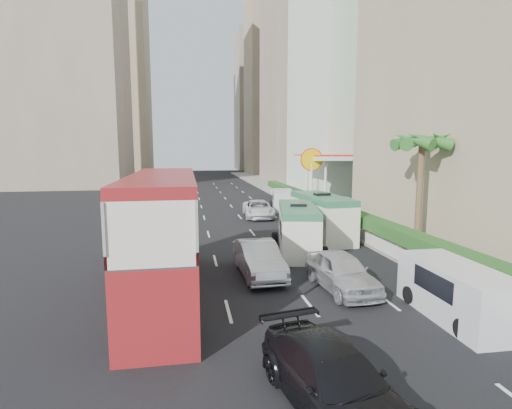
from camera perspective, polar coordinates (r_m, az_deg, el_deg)
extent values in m
plane|color=black|center=(18.12, 7.00, -11.71)|extent=(200.00, 200.00, 0.00)
cube|color=maroon|center=(16.73, -13.00, -4.49)|extent=(2.50, 11.00, 5.06)
imported|color=silver|center=(19.62, 0.35, -10.09)|extent=(2.00, 5.08, 1.65)
imported|color=silver|center=(18.16, 12.03, -11.78)|extent=(2.24, 4.90, 1.63)
imported|color=black|center=(10.69, 10.91, -26.81)|extent=(3.03, 5.45, 1.49)
imported|color=silver|center=(35.91, 0.34, -1.82)|extent=(2.84, 5.58, 1.51)
cube|color=silver|center=(23.78, 6.01, -3.51)|extent=(3.27, 6.50, 2.75)
cube|color=silver|center=(27.65, 9.34, -1.75)|extent=(2.68, 6.81, 2.96)
cube|color=silver|center=(16.34, 26.74, -11.13)|extent=(2.02, 4.88, 1.94)
cube|color=silver|center=(40.30, 3.83, 0.62)|extent=(2.80, 5.12, 1.94)
cube|color=#99968C|center=(44.04, 8.83, 0.01)|extent=(6.00, 120.00, 0.18)
cube|color=silver|center=(32.77, 10.34, -1.68)|extent=(0.30, 44.00, 1.00)
cube|color=#2D6626|center=(32.65, 10.38, -0.21)|extent=(1.10, 44.00, 0.70)
cylinder|color=brown|center=(24.18, 22.28, 0.94)|extent=(0.36, 0.36, 6.40)
cube|color=silver|center=(42.22, 11.06, 3.25)|extent=(6.50, 8.00, 5.50)
cube|color=gray|center=(80.08, 7.71, 21.51)|extent=(16.00, 16.00, 50.00)
cube|color=tan|center=(102.01, 2.89, 16.88)|extent=(14.00, 14.00, 44.00)
cube|color=gray|center=(123.11, 0.56, 14.40)|extent=(14.00, 14.00, 40.00)
cube|color=gray|center=(76.45, -25.87, 22.26)|extent=(18.00, 18.00, 52.00)
cube|color=tan|center=(108.99, -19.49, 16.40)|extent=(16.00, 16.00, 46.00)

